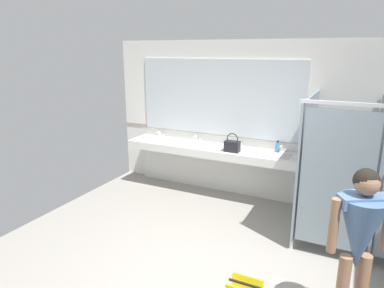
{
  "coord_description": "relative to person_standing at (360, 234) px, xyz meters",
  "views": [
    {
      "loc": [
        1.36,
        -3.0,
        2.51
      ],
      "look_at": [
        -0.75,
        1.32,
        1.2
      ],
      "focal_mm": 32.39,
      "sensor_mm": 36.0,
      "label": 1
    }
  ],
  "objects": [
    {
      "name": "ground_plane",
      "position": [
        -1.48,
        -0.02,
        -1.04
      ],
      "size": [
        5.84,
        5.96,
        0.1
      ],
      "primitive_type": "cube",
      "color": "gray"
    },
    {
      "name": "wall_back",
      "position": [
        -1.48,
        2.72,
        0.35
      ],
      "size": [
        5.84,
        0.12,
        2.68
      ],
      "primitive_type": "cube",
      "color": "silver",
      "rests_on": "ground_plane"
    },
    {
      "name": "wall_back_tile_band",
      "position": [
        -1.48,
        2.65,
        0.06
      ],
      "size": [
        5.84,
        0.01,
        0.06
      ],
      "primitive_type": "cube",
      "color": "#9E937F",
      "rests_on": "wall_back"
    },
    {
      "name": "vanity_counter",
      "position": [
        -2.38,
        2.43,
        -0.33
      ],
      "size": [
        3.12,
        0.59,
        1.0
      ],
      "color": "silver",
      "rests_on": "ground_plane"
    },
    {
      "name": "mirror_panel",
      "position": [
        -2.38,
        2.64,
        0.71
      ],
      "size": [
        3.02,
        0.02,
        1.33
      ],
      "primitive_type": "cube",
      "color": "silver",
      "rests_on": "wall_back"
    },
    {
      "name": "bathroom_stalls",
      "position": [
        0.17,
        1.68,
        0.04
      ],
      "size": [
        1.84,
        1.54,
        1.96
      ],
      "color": "gray",
      "rests_on": "ground_plane"
    },
    {
      "name": "person_standing",
      "position": [
        0.0,
        0.0,
        0.0
      ],
      "size": [
        0.55,
        0.55,
        1.57
      ],
      "color": "#8C664C",
      "rests_on": "ground_plane"
    },
    {
      "name": "handbag",
      "position": [
        -1.94,
        2.19,
        0.0
      ],
      "size": [
        0.25,
        0.14,
        0.32
      ],
      "color": "black",
      "rests_on": "vanity_counter"
    },
    {
      "name": "soap_dispenser",
      "position": [
        -1.27,
        2.52,
        -0.02
      ],
      "size": [
        0.07,
        0.07,
        0.19
      ],
      "color": "teal",
      "rests_on": "vanity_counter"
    },
    {
      "name": "floor_drain_cover",
      "position": [
        -0.75,
        0.41,
        -0.98
      ],
      "size": [
        0.14,
        0.14,
        0.01
      ],
      "primitive_type": "cylinder",
      "color": "#B7BABF",
      "rests_on": "ground_plane"
    }
  ]
}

